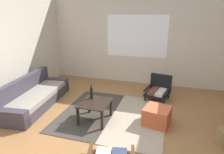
# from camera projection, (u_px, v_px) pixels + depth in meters

# --- Properties ---
(ground_plane) EXTENTS (7.80, 7.80, 0.00)m
(ground_plane) POSITION_uv_depth(u_px,v_px,m) (103.00, 137.00, 3.45)
(ground_plane) COLOR olive
(far_wall_with_window) EXTENTS (5.60, 0.13, 2.70)m
(far_wall_with_window) POSITION_uv_depth(u_px,v_px,m) (137.00, 38.00, 5.81)
(far_wall_with_window) COLOR beige
(far_wall_with_window) RESTS_ON ground
(area_rug) EXTENTS (2.16, 2.09, 0.01)m
(area_rug) POSITION_uv_depth(u_px,v_px,m) (113.00, 114.00, 4.21)
(area_rug) COLOR #38332D
(area_rug) RESTS_ON ground
(couch) EXTENTS (0.97, 2.14, 0.66)m
(couch) POSITION_uv_depth(u_px,v_px,m) (34.00, 97.00, 4.60)
(couch) COLOR #38333D
(couch) RESTS_ON ground
(coffee_table) EXTENTS (0.57, 0.62, 0.40)m
(coffee_table) POSITION_uv_depth(u_px,v_px,m) (95.00, 106.00, 3.89)
(coffee_table) COLOR black
(coffee_table) RESTS_ON ground
(armchair_by_window) EXTENTS (0.65, 0.68, 0.58)m
(armchair_by_window) POSITION_uv_depth(u_px,v_px,m) (159.00, 89.00, 4.96)
(armchair_by_window) COLOR black
(armchair_by_window) RESTS_ON ground
(ottoman_orange) EXTENTS (0.55, 0.55, 0.35)m
(ottoman_orange) POSITION_uv_depth(u_px,v_px,m) (157.00, 116.00, 3.81)
(ottoman_orange) COLOR #BC5633
(ottoman_orange) RESTS_ON ground
(glass_bottle) EXTENTS (0.06, 0.06, 0.29)m
(glass_bottle) POSITION_uv_depth(u_px,v_px,m) (91.00, 93.00, 3.99)
(glass_bottle) COLOR black
(glass_bottle) RESTS_ON coffee_table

